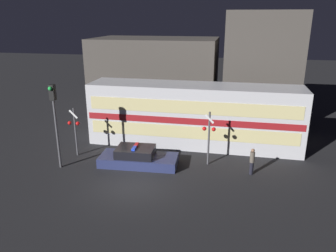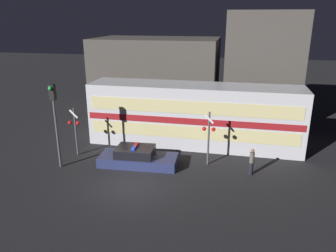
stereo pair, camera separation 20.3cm
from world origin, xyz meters
name	(u,v)px [view 1 (the left image)]	position (x,y,z in m)	size (l,w,h in m)	color
ground_plane	(133,184)	(0.00, 0.00, 0.00)	(120.00, 120.00, 0.00)	black
train	(194,115)	(2.46, 6.60, 2.16)	(14.65, 2.99, 4.31)	silver
police_car	(138,158)	(-0.44, 2.44, 0.46)	(4.85, 2.14, 1.25)	navy
pedestrian	(252,161)	(6.38, 2.51, 0.82)	(0.27, 0.27, 1.60)	black
crossing_signal_near	(209,134)	(3.79, 3.32, 1.99)	(0.81, 0.32, 3.37)	#4C4C51
crossing_signal_far	(75,128)	(-4.78, 3.01, 1.92)	(0.81, 0.32, 3.23)	#4C4C51
traffic_light_corner	(55,113)	(-4.95, 1.15, 3.46)	(0.30, 0.46, 5.10)	#4C4C51
building_left	(156,74)	(-2.39, 15.41, 3.42)	(11.54, 6.87, 6.84)	#47423D
building_center	(261,68)	(7.24, 13.71, 4.60)	(6.16, 5.28, 9.21)	#47423D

